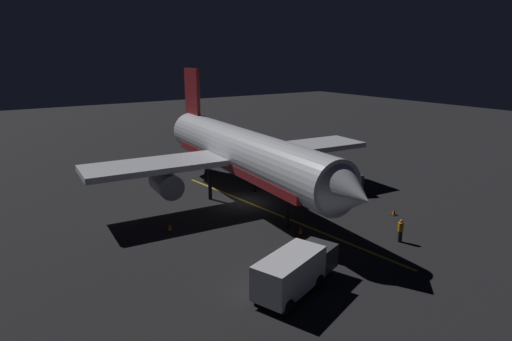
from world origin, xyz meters
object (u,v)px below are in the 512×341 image
(traffic_cone_under_wing, at_px, (394,212))
(traffic_cone_far, at_px, (301,231))
(catering_truck, at_px, (326,182))
(traffic_cone_near_right, at_px, (170,227))
(baggage_truck, at_px, (295,271))
(traffic_cone_near_left, at_px, (317,205))
(ground_crew_worker, at_px, (400,231))
(airliner, at_px, (241,152))

(traffic_cone_under_wing, height_order, traffic_cone_far, same)
(catering_truck, xyz_separation_m, traffic_cone_near_right, (16.65, 0.21, -0.94))
(baggage_truck, height_order, traffic_cone_near_right, baggage_truck)
(traffic_cone_near_left, relative_size, traffic_cone_under_wing, 1.00)
(ground_crew_worker, bearing_deg, traffic_cone_far, -45.18)
(baggage_truck, relative_size, traffic_cone_near_right, 12.53)
(catering_truck, distance_m, ground_crew_worker, 12.13)
(airliner, bearing_deg, traffic_cone_under_wing, 129.74)
(catering_truck, relative_size, traffic_cone_near_right, 12.22)
(catering_truck, height_order, traffic_cone_far, catering_truck)
(baggage_truck, xyz_separation_m, traffic_cone_near_left, (-10.62, -10.09, -1.03))
(traffic_cone_under_wing, bearing_deg, baggage_truck, 18.61)
(traffic_cone_near_left, bearing_deg, traffic_cone_far, 37.08)
(catering_truck, relative_size, ground_crew_worker, 3.86)
(traffic_cone_near_right, height_order, traffic_cone_under_wing, same)
(ground_crew_worker, distance_m, traffic_cone_under_wing, 5.69)
(traffic_cone_near_left, distance_m, traffic_cone_under_wing, 6.65)
(airliner, height_order, ground_crew_worker, airliner)
(traffic_cone_far, bearing_deg, catering_truck, -142.97)
(baggage_truck, xyz_separation_m, catering_truck, (-14.21, -12.79, -0.09))
(baggage_truck, height_order, traffic_cone_near_left, baggage_truck)
(ground_crew_worker, distance_m, traffic_cone_near_right, 17.53)
(catering_truck, bearing_deg, traffic_cone_near_left, 36.95)
(ground_crew_worker, relative_size, traffic_cone_near_right, 3.16)
(ground_crew_worker, height_order, traffic_cone_under_wing, ground_crew_worker)
(traffic_cone_near_right, bearing_deg, ground_crew_worker, 139.22)
(traffic_cone_near_left, bearing_deg, traffic_cone_under_wing, 130.44)
(traffic_cone_near_left, xyz_separation_m, traffic_cone_under_wing, (-4.31, 5.06, 0.00))
(catering_truck, distance_m, traffic_cone_far, 10.75)
(baggage_truck, xyz_separation_m, traffic_cone_under_wing, (-14.94, -5.03, -1.03))
(ground_crew_worker, xyz_separation_m, traffic_cone_near_right, (13.26, -11.44, -0.64))
(airliner, relative_size, traffic_cone_under_wing, 61.06)
(airliner, relative_size, ground_crew_worker, 19.30)
(baggage_truck, bearing_deg, traffic_cone_far, -131.76)
(airliner, distance_m, ground_crew_worker, 15.73)
(catering_truck, distance_m, traffic_cone_near_right, 16.68)
(traffic_cone_near_left, height_order, traffic_cone_near_right, same)
(airliner, height_order, baggage_truck, airliner)
(traffic_cone_near_right, bearing_deg, baggage_truck, 100.98)
(baggage_truck, relative_size, catering_truck, 1.03)
(catering_truck, xyz_separation_m, ground_crew_worker, (3.39, 11.65, -0.31))
(airliner, height_order, traffic_cone_far, airliner)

